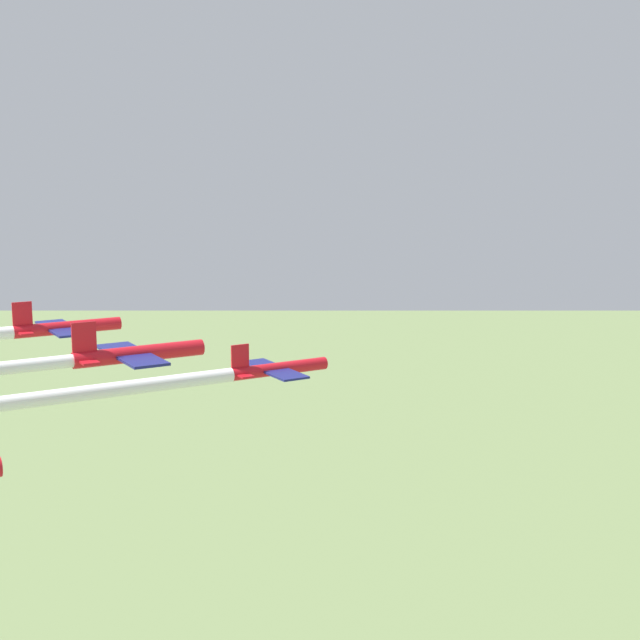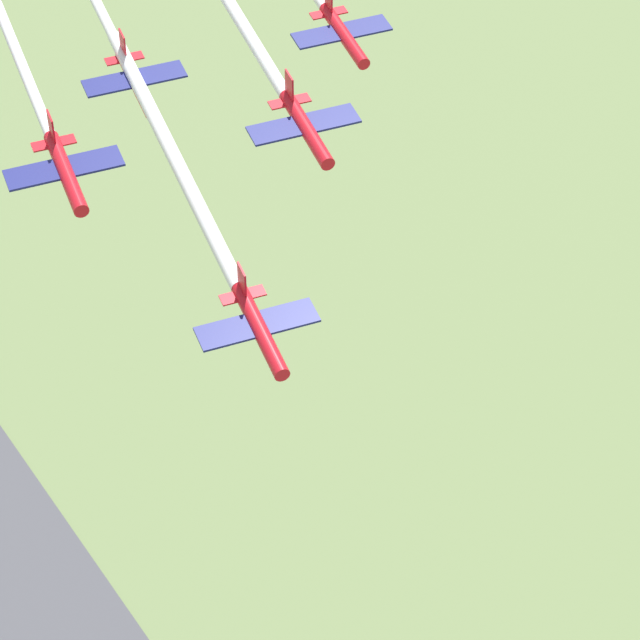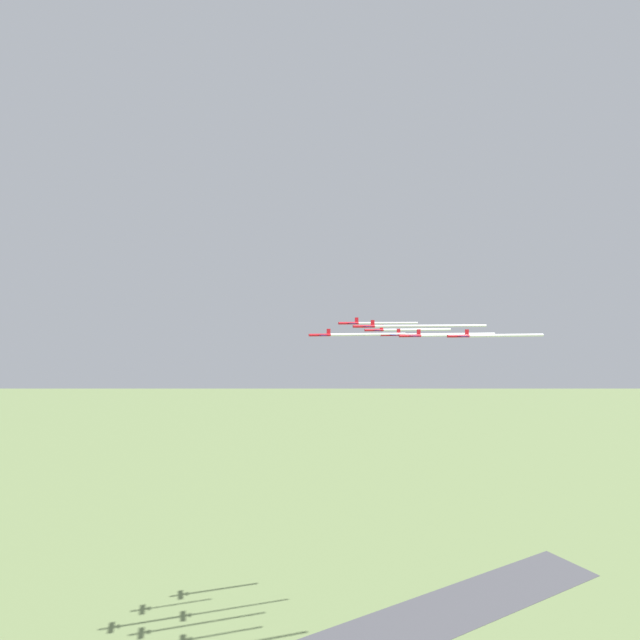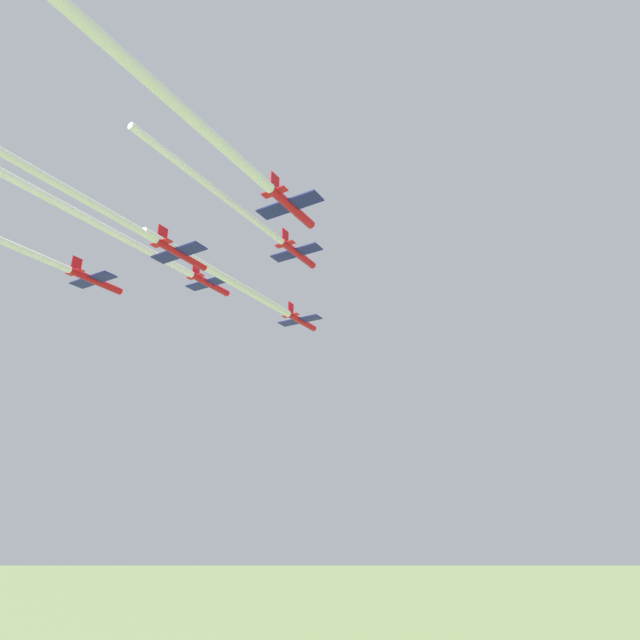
% 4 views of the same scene
% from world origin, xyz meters
% --- Properties ---
extents(jet_0, '(8.28, 8.38, 3.16)m').
position_xyz_m(jet_0, '(10.15, 4.70, 137.93)').
color(jet_0, red).
extents(jet_1, '(8.28, 8.38, 3.16)m').
position_xyz_m(jet_1, '(13.53, -13.71, 141.67)').
color(jet_1, red).
extents(jet_2, '(8.28, 8.38, 3.16)m').
position_xyz_m(jet_2, '(27.87, -1.29, 142.69)').
color(jet_2, red).
extents(jet_3, '(8.28, 8.38, 3.16)m').
position_xyz_m(jet_3, '(16.91, -32.11, 137.97)').
color(jet_3, red).
extents(jet_4, '(8.28, 8.38, 3.16)m').
position_xyz_m(jet_4, '(31.26, -19.69, 137.68)').
color(jet_4, red).
extents(jet_5, '(8.28, 8.38, 3.16)m').
position_xyz_m(jet_5, '(45.60, -7.27, 139.21)').
color(jet_5, red).
extents(jet_6, '(8.28, 8.38, 3.16)m').
position_xyz_m(jet_6, '(20.29, -50.51, 138.06)').
color(jet_6, red).
extents(smoke_trail_0, '(23.55, 26.94, 1.21)m').
position_xyz_m(smoke_trail_0, '(24.30, -11.65, 137.88)').
color(smoke_trail_0, white).
extents(smoke_trail_1, '(35.59, 40.87, 1.09)m').
position_xyz_m(smoke_trail_1, '(33.74, -37.05, 141.62)').
color(smoke_trail_1, white).
extents(smoke_trail_2, '(19.91, 22.80, 0.90)m').
position_xyz_m(smoke_trail_2, '(40.32, -15.66, 142.64)').
color(smoke_trail_2, white).
extents(smoke_trail_3, '(21.45, 24.56, 1.03)m').
position_xyz_m(smoke_trail_3, '(30.08, -47.32, 137.93)').
color(smoke_trail_3, white).
extents(smoke_trail_4, '(32.19, 36.98, 0.95)m').
position_xyz_m(smoke_trail_4, '(49.82, -41.14, 137.64)').
color(smoke_trail_4, white).
extents(smoke_trail_5, '(24.55, 28.10, 1.21)m').
position_xyz_m(smoke_trail_5, '(60.25, -24.19, 139.16)').
color(smoke_trail_5, white).
extents(smoke_trail_6, '(23.77, 27.20, 1.20)m').
position_xyz_m(smoke_trail_6, '(34.56, -66.98, 138.01)').
color(smoke_trail_6, white).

